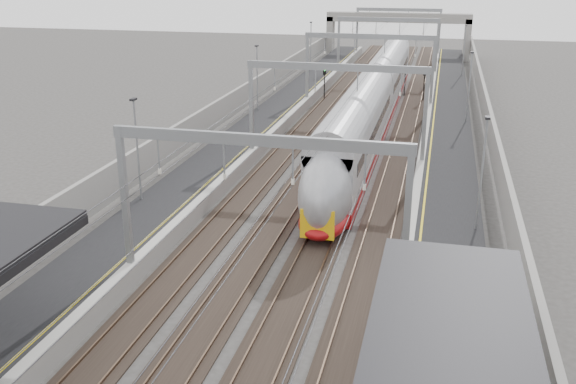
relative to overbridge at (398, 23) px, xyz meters
The scene contains 11 objects.
platform_left 55.79m from the overbridge, 98.28° to the right, with size 4.00×120.00×1.00m, color black.
platform_right 55.79m from the overbridge, 81.72° to the right, with size 4.00×120.00×1.00m, color black.
tracks 55.25m from the overbridge, 90.00° to the right, with size 11.40×140.00×0.20m.
overhead_line 48.39m from the overbridge, 90.00° to the right, with size 13.00×140.00×6.60m.
overbridge is the anchor object (origin of this frame).
wall_left 56.25m from the overbridge, 101.51° to the right, with size 0.30×120.00×3.20m, color gray.
wall_right 56.25m from the overbridge, 78.49° to the right, with size 0.30×120.00×3.20m, color gray.
train 47.89m from the overbridge, 88.20° to the right, with size 2.90×52.79×4.57m.
signal_green 34.46m from the overbridge, 98.71° to the right, with size 0.32×0.32×3.48m.
signal_red_near 29.93m from the overbridge, 83.83° to the right, with size 0.32×0.32×3.48m.
signal_red_far 32.49m from the overbridge, 80.40° to the right, with size 0.32×0.32×3.48m.
Camera 1 is at (7.23, -2.70, 14.33)m, focal length 40.00 mm.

